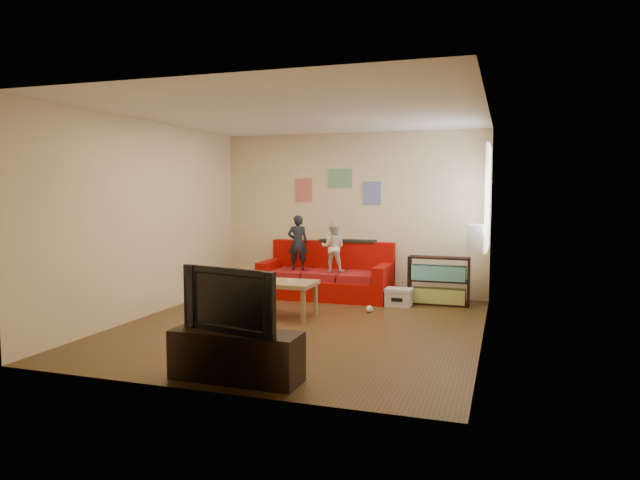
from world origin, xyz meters
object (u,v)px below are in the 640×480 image
(child_b, at_px, (333,247))
(tv_stand, at_px, (236,356))
(bookshelf, at_px, (439,283))
(television, at_px, (235,299))
(file_box, at_px, (399,297))
(child_a, at_px, (298,243))
(sofa, at_px, (327,278))
(coffee_table, at_px, (275,286))

(child_b, height_order, tv_stand, child_b)
(bookshelf, bearing_deg, television, -108.31)
(file_box, height_order, tv_stand, tv_stand)
(child_a, height_order, television, child_a)
(bookshelf, xyz_separation_m, tv_stand, (-1.37, -4.13, -0.10))
(child_b, bearing_deg, child_a, -8.66)
(sofa, distance_m, television, 4.26)
(child_a, relative_size, file_box, 2.28)
(tv_stand, bearing_deg, child_b, 95.00)
(child_a, distance_m, file_box, 1.88)
(bookshelf, height_order, tv_stand, bookshelf)
(sofa, distance_m, child_a, 0.76)
(file_box, bearing_deg, sofa, 162.33)
(bookshelf, xyz_separation_m, television, (-1.37, -4.13, 0.43))
(sofa, xyz_separation_m, coffee_table, (-0.24, -1.65, 0.12))
(coffee_table, xyz_separation_m, television, (0.68, -2.56, 0.33))
(child_a, distance_m, television, 4.14)
(bookshelf, xyz_separation_m, file_box, (-0.56, -0.32, -0.19))
(sofa, height_order, file_box, sofa)
(sofa, xyz_separation_m, tv_stand, (0.44, -4.21, -0.08))
(sofa, distance_m, file_box, 1.33)
(file_box, bearing_deg, television, -102.00)
(bookshelf, height_order, television, television)
(sofa, distance_m, tv_stand, 4.24)
(bookshelf, distance_m, file_box, 0.67)
(child_b, bearing_deg, coffee_table, 66.73)
(sofa, xyz_separation_m, television, (0.44, -4.21, 0.45))
(tv_stand, bearing_deg, bookshelf, 72.49)
(child_b, height_order, coffee_table, child_b)
(child_a, relative_size, television, 0.87)
(coffee_table, relative_size, file_box, 2.81)
(bookshelf, bearing_deg, tv_stand, -108.31)
(child_b, bearing_deg, television, 85.53)
(sofa, bearing_deg, coffee_table, -98.20)
(child_a, bearing_deg, coffee_table, 79.90)
(child_b, relative_size, coffee_table, 0.72)
(bookshelf, bearing_deg, child_b, -176.94)
(file_box, xyz_separation_m, tv_stand, (-0.81, -3.81, 0.09))
(coffee_table, bearing_deg, child_b, 75.39)
(child_a, height_order, bookshelf, child_a)
(child_b, distance_m, tv_stand, 4.10)
(coffee_table, xyz_separation_m, file_box, (1.49, 1.25, -0.29))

